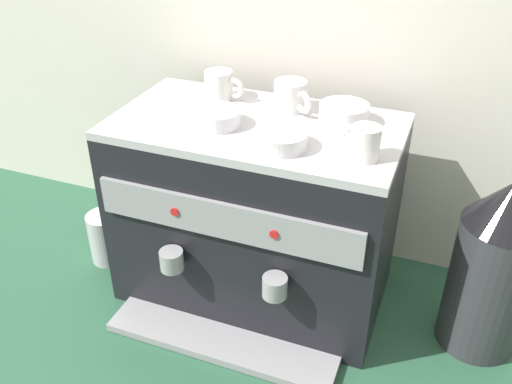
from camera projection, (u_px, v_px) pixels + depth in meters
ground_plane at (256, 285)px, 1.54m from camera, size 4.00×4.00×0.00m
tiled_backsplash_wall at (295, 57)px, 1.47m from camera, size 2.80×0.03×1.12m
espresso_machine at (255, 213)px, 1.41m from camera, size 0.67×0.48×0.49m
ceramic_cup_0 at (364, 142)px, 1.12m from camera, size 0.09×0.07×0.07m
ceramic_cup_1 at (291, 96)px, 1.32m from camera, size 0.11×0.09×0.07m
ceramic_cup_2 at (220, 85)px, 1.39m from camera, size 0.11×0.07×0.07m
ceramic_bowl_0 at (217, 118)px, 1.26m from camera, size 0.11×0.11×0.04m
ceramic_bowl_1 at (281, 140)px, 1.17m from camera, size 0.11×0.11×0.03m
ceramic_bowl_2 at (344, 114)px, 1.27m from camera, size 0.11×0.11×0.04m
coffee_grinder at (494, 266)px, 1.26m from camera, size 0.19×0.19×0.45m
milk_pitcher at (107, 237)px, 1.60m from camera, size 0.10×0.10×0.15m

